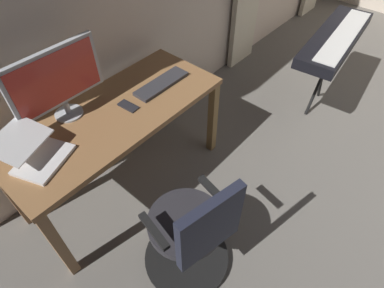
{
  "coord_description": "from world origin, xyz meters",
  "views": [
    {
      "loc": [
        2.6,
        -0.98,
        2.11
      ],
      "look_at": [
        1.67,
        -1.8,
        0.78
      ],
      "focal_mm": 29.57,
      "sensor_mm": 36.0,
      "label": 1
    }
  ],
  "objects_px": {
    "computer_monitor": "(56,81)",
    "piano_keyboard": "(335,40)",
    "office_chair": "(192,235)",
    "cell_phone_face_up": "(128,106)",
    "desk": "(115,123)",
    "computer_keyboard": "(162,84)",
    "laptop": "(35,152)"
  },
  "relations": [
    {
      "from": "desk",
      "to": "computer_monitor",
      "type": "bearing_deg",
      "value": -46.01
    },
    {
      "from": "office_chair",
      "to": "cell_phone_face_up",
      "type": "distance_m",
      "value": 0.93
    },
    {
      "from": "office_chair",
      "to": "piano_keyboard",
      "type": "xyz_separation_m",
      "value": [
        -2.08,
        -0.16,
        0.29
      ]
    },
    {
      "from": "computer_monitor",
      "to": "office_chair",
      "type": "bearing_deg",
      "value": 89.9
    },
    {
      "from": "computer_monitor",
      "to": "computer_keyboard",
      "type": "relative_size",
      "value": 1.36
    },
    {
      "from": "computer_keyboard",
      "to": "piano_keyboard",
      "type": "distance_m",
      "value": 1.6
    },
    {
      "from": "computer_keyboard",
      "to": "computer_monitor",
      "type": "bearing_deg",
      "value": -20.94
    },
    {
      "from": "computer_monitor",
      "to": "computer_keyboard",
      "type": "bearing_deg",
      "value": 159.06
    },
    {
      "from": "desk",
      "to": "piano_keyboard",
      "type": "relative_size",
      "value": 1.29
    },
    {
      "from": "desk",
      "to": "cell_phone_face_up",
      "type": "xyz_separation_m",
      "value": [
        -0.1,
        0.03,
        0.1
      ]
    },
    {
      "from": "cell_phone_face_up",
      "to": "computer_keyboard",
      "type": "bearing_deg",
      "value": 175.43
    },
    {
      "from": "cell_phone_face_up",
      "to": "computer_monitor",
      "type": "bearing_deg",
      "value": -43.13
    },
    {
      "from": "desk",
      "to": "office_chair",
      "type": "bearing_deg",
      "value": 76.99
    },
    {
      "from": "piano_keyboard",
      "to": "office_chair",
      "type": "bearing_deg",
      "value": -1.92
    },
    {
      "from": "computer_monitor",
      "to": "piano_keyboard",
      "type": "xyz_separation_m",
      "value": [
        -2.07,
        0.9,
        -0.28
      ]
    },
    {
      "from": "desk",
      "to": "computer_monitor",
      "type": "height_order",
      "value": "computer_monitor"
    },
    {
      "from": "computer_keyboard",
      "to": "piano_keyboard",
      "type": "xyz_separation_m",
      "value": [
        -1.46,
        0.67,
        -0.03
      ]
    },
    {
      "from": "laptop",
      "to": "piano_keyboard",
      "type": "xyz_separation_m",
      "value": [
        -2.41,
        0.71,
        -0.07
      ]
    },
    {
      "from": "desk",
      "to": "laptop",
      "type": "bearing_deg",
      "value": -0.88
    },
    {
      "from": "desk",
      "to": "computer_monitor",
      "type": "distance_m",
      "value": 0.45
    },
    {
      "from": "computer_monitor",
      "to": "desk",
      "type": "bearing_deg",
      "value": 133.99
    },
    {
      "from": "office_chair",
      "to": "computer_keyboard",
      "type": "relative_size",
      "value": 2.17
    },
    {
      "from": "computer_monitor",
      "to": "laptop",
      "type": "xyz_separation_m",
      "value": [
        0.34,
        0.19,
        -0.21
      ]
    },
    {
      "from": "laptop",
      "to": "cell_phone_face_up",
      "type": "height_order",
      "value": "laptop"
    },
    {
      "from": "office_chair",
      "to": "piano_keyboard",
      "type": "bearing_deg",
      "value": 16.04
    },
    {
      "from": "computer_monitor",
      "to": "cell_phone_face_up",
      "type": "xyz_separation_m",
      "value": [
        -0.3,
        0.24,
        -0.26
      ]
    },
    {
      "from": "computer_keyboard",
      "to": "cell_phone_face_up",
      "type": "height_order",
      "value": "computer_keyboard"
    },
    {
      "from": "laptop",
      "to": "piano_keyboard",
      "type": "bearing_deg",
      "value": 142.27
    },
    {
      "from": "piano_keyboard",
      "to": "computer_monitor",
      "type": "bearing_deg",
      "value": -29.76
    },
    {
      "from": "desk",
      "to": "piano_keyboard",
      "type": "distance_m",
      "value": 2.01
    },
    {
      "from": "laptop",
      "to": "cell_phone_face_up",
      "type": "distance_m",
      "value": 0.64
    },
    {
      "from": "laptop",
      "to": "office_chair",
      "type": "bearing_deg",
      "value": 89.87
    }
  ]
}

